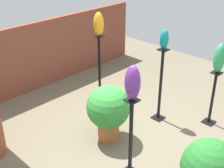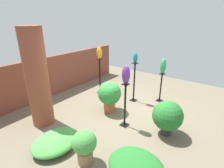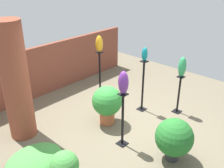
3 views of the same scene
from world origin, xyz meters
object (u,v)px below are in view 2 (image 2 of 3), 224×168
pedestal_violet (125,107)px  potted_plant_mid_left (109,94)px  brick_pillar (37,79)px  art_vase_jade (163,66)px  potted_plant_front_left (84,145)px  art_vase_violet (126,75)px  art_vase_amber (99,53)px  pedestal_jade (161,89)px  pedestal_teal (134,84)px  pedestal_amber (100,78)px  art_vase_teal (135,58)px  potted_plant_mid_right (168,116)px

pedestal_violet → potted_plant_mid_left: pedestal_violet is taller
brick_pillar → art_vase_jade: brick_pillar is taller
art_vase_jade → potted_plant_front_left: size_ratio=0.69×
pedestal_violet → art_vase_violet: (0.00, 0.00, 0.86)m
art_vase_amber → brick_pillar: bearing=-178.0°
pedestal_jade → pedestal_teal: 0.90m
pedestal_jade → pedestal_violet: bearing=174.9°
brick_pillar → pedestal_amber: size_ratio=1.96×
pedestal_jade → potted_plant_mid_left: (-1.54, 0.95, 0.10)m
art_vase_violet → potted_plant_front_left: (-1.50, -0.06, -0.99)m
potted_plant_mid_left → art_vase_amber: bearing=51.8°
brick_pillar → art_vase_teal: size_ratio=7.38×
art_vase_amber → pedestal_amber: bearing=0.0°
pedestal_jade → art_vase_violet: art_vase_violet is taller
art_vase_violet → art_vase_amber: 2.27m
pedestal_jade → pedestal_amber: (-0.67, 2.06, 0.15)m
art_vase_amber → potted_plant_mid_left: art_vase_amber is taller
pedestal_violet → potted_plant_mid_right: pedestal_violet is taller
potted_plant_mid_left → pedestal_violet: bearing=-115.0°
pedestal_teal → art_vase_violet: bearing=-158.5°
art_vase_jade → potted_plant_mid_right: (-1.60, -0.82, -0.72)m
pedestal_jade → pedestal_amber: 2.17m
art_vase_jade → art_vase_teal: (-0.51, 0.72, 0.27)m
potted_plant_mid_left → pedestal_amber: bearing=51.8°
art_vase_amber → potted_plant_front_left: 3.54m
pedestal_jade → potted_plant_front_left: pedestal_jade is taller
pedestal_violet → art_vase_teal: bearing=21.5°
pedestal_teal → art_vase_teal: 0.88m
art_vase_amber → art_vase_teal: bearing=-83.3°
art_vase_jade → potted_plant_mid_left: bearing=148.4°
pedestal_teal → potted_plant_mid_right: (-1.10, -1.54, -0.11)m
art_vase_teal → art_vase_amber: size_ratio=0.76×
pedestal_violet → pedestal_amber: bearing=56.8°
pedestal_teal → pedestal_amber: bearing=96.7°
pedestal_violet → art_vase_teal: 1.78m
art_vase_jade → art_vase_amber: art_vase_amber is taller
pedestal_jade → brick_pillar: bearing=147.4°
pedestal_jade → potted_plant_mid_left: size_ratio=1.05×
pedestal_teal → art_vase_jade: bearing=-54.8°
pedestal_jade → pedestal_amber: pedestal_amber is taller
pedestal_jade → art_vase_amber: size_ratio=2.19×
pedestal_violet → potted_plant_mid_left: bearing=65.0°
art_vase_violet → potted_plant_front_left: size_ratio=0.65×
art_vase_violet → potted_plant_mid_right: size_ratio=0.54×
potted_plant_front_left → potted_plant_mid_right: bearing=-27.2°
pedestal_teal → art_vase_jade: art_vase_jade is taller
art_vase_jade → potted_plant_mid_right: 1.94m
pedestal_jade → pedestal_amber: bearing=107.9°
pedestal_teal → potted_plant_mid_right: 1.90m
brick_pillar → art_vase_teal: bearing=-25.9°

